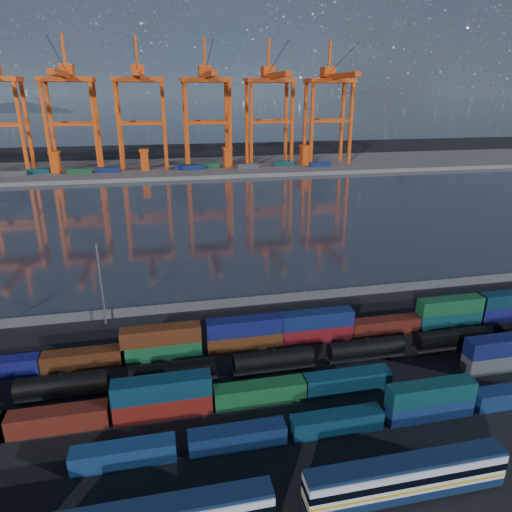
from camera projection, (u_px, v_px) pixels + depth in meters
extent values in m
plane|color=black|center=(298.00, 384.00, 68.40)|extent=(700.00, 700.00, 0.00)
plane|color=#292F3B|center=(213.00, 214.00, 165.06)|extent=(700.00, 700.00, 0.00)
cube|color=#514F4C|center=(190.00, 167.00, 261.39)|extent=(700.00, 70.00, 2.00)
cone|color=#1E2630|center=(87.00, 18.00, 1414.26)|extent=(1100.00, 1100.00, 520.00)
cone|color=#1E2630|center=(216.00, 32.00, 1503.18)|extent=(1040.00, 1040.00, 460.00)
cone|color=#1E2630|center=(330.00, 48.00, 1595.47)|extent=(960.00, 960.00, 380.00)
cone|color=#1E2630|center=(419.00, 62.00, 1677.92)|extent=(840.00, 840.00, 300.00)
cube|color=#0F1F3A|center=(156.00, 506.00, 42.91)|extent=(22.49, 2.43, 0.45)
cube|color=silver|center=(406.00, 477.00, 48.69)|extent=(22.49, 2.70, 3.42)
cube|color=#0F1F3A|center=(404.00, 489.00, 49.30)|extent=(22.49, 2.75, 1.08)
cube|color=#0F1F3A|center=(408.00, 462.00, 48.04)|extent=(22.49, 2.43, 0.45)
cube|color=gold|center=(405.00, 482.00, 48.93)|extent=(22.51, 2.78, 0.32)
cube|color=black|center=(406.00, 474.00, 48.57)|extent=(22.51, 2.78, 0.90)
cube|color=black|center=(335.00, 506.00, 47.91)|extent=(2.70, 1.80, 0.63)
cube|color=black|center=(468.00, 481.00, 51.01)|extent=(2.70, 1.80, 0.63)
cube|color=navy|center=(124.00, 454.00, 53.42)|extent=(12.07, 2.45, 2.62)
cube|color=#0F254E|center=(237.00, 437.00, 56.09)|extent=(12.07, 2.45, 2.62)
cube|color=#0D3146|center=(337.00, 422.00, 58.64)|extent=(12.07, 2.45, 2.62)
cube|color=navy|center=(429.00, 408.00, 61.23)|extent=(12.07, 2.45, 2.62)
cube|color=#0C3B3F|center=(431.00, 392.00, 60.35)|extent=(12.07, 2.45, 2.62)
cube|color=#601C13|center=(56.00, 420.00, 58.90)|extent=(13.12, 2.67, 2.84)
cube|color=maroon|center=(163.00, 405.00, 61.60)|extent=(13.12, 2.67, 2.84)
cube|color=#0D2F45|center=(162.00, 388.00, 60.64)|extent=(13.12, 2.67, 2.84)
cube|color=#175628|center=(260.00, 393.00, 64.26)|extent=(13.12, 2.67, 2.84)
cube|color=#0E344B|center=(347.00, 381.00, 66.81)|extent=(13.12, 2.67, 2.84)
cube|color=#484B4E|center=(502.00, 360.00, 71.98)|extent=(13.12, 2.67, 2.84)
cube|color=#0F164C|center=(506.00, 345.00, 71.02)|extent=(13.12, 2.67, 2.84)
cube|color=#512510|center=(83.00, 358.00, 72.55)|extent=(12.88, 2.62, 2.79)
cube|color=#17572E|center=(162.00, 350.00, 74.98)|extent=(12.88, 2.62, 2.79)
cube|color=#582811|center=(161.00, 335.00, 74.04)|extent=(12.88, 2.62, 2.79)
cube|color=#562911|center=(245.00, 341.00, 77.71)|extent=(12.88, 2.62, 2.79)
cube|color=#111656|center=(245.00, 326.00, 76.77)|extent=(12.88, 2.62, 2.79)
cube|color=maroon|center=(316.00, 333.00, 80.24)|extent=(12.88, 2.62, 2.79)
cube|color=navy|center=(317.00, 319.00, 79.30)|extent=(12.88, 2.62, 2.79)
cube|color=#551911|center=(385.00, 326.00, 82.81)|extent=(12.88, 2.62, 2.79)
cube|color=#0C3B41|center=(449.00, 319.00, 85.41)|extent=(12.88, 2.62, 2.79)
cube|color=#16522D|center=(451.00, 305.00, 84.46)|extent=(12.88, 2.62, 2.79)
cube|color=navy|center=(507.00, 312.00, 87.87)|extent=(12.88, 2.62, 2.79)
cube|color=#0B293B|center=(510.00, 299.00, 86.92)|extent=(12.88, 2.62, 2.79)
cylinder|color=black|center=(62.00, 384.00, 64.88)|extent=(12.54, 2.80, 2.80)
cylinder|color=black|center=(61.00, 375.00, 64.36)|extent=(0.77, 0.77, 0.48)
cube|color=black|center=(64.00, 393.00, 65.40)|extent=(13.02, 1.93, 0.39)
cube|color=black|center=(32.00, 399.00, 64.67)|extent=(2.41, 1.74, 0.58)
cube|color=black|center=(96.00, 391.00, 66.38)|extent=(2.41, 1.74, 0.58)
cylinder|color=black|center=(173.00, 371.00, 67.93)|extent=(12.54, 2.80, 2.80)
cylinder|color=black|center=(172.00, 362.00, 67.41)|extent=(0.77, 0.77, 0.48)
cube|color=black|center=(173.00, 379.00, 68.45)|extent=(13.02, 1.93, 0.39)
cube|color=black|center=(144.00, 385.00, 67.73)|extent=(2.41, 1.74, 0.58)
cube|color=black|center=(202.00, 378.00, 69.44)|extent=(2.41, 1.74, 0.58)
cylinder|color=black|center=(273.00, 359.00, 70.98)|extent=(12.54, 2.80, 2.80)
cylinder|color=black|center=(274.00, 350.00, 70.46)|extent=(0.77, 0.77, 0.48)
cube|color=black|center=(273.00, 367.00, 71.50)|extent=(13.02, 1.93, 0.39)
cube|color=black|center=(246.00, 373.00, 70.78)|extent=(2.41, 1.74, 0.58)
cube|color=black|center=(300.00, 366.00, 72.49)|extent=(2.41, 1.74, 0.58)
cylinder|color=black|center=(366.00, 348.00, 74.04)|extent=(12.54, 2.80, 2.80)
cylinder|color=black|center=(367.00, 339.00, 73.52)|extent=(0.77, 0.77, 0.48)
cube|color=black|center=(365.00, 356.00, 74.56)|extent=(13.02, 1.93, 0.39)
cube|color=black|center=(340.00, 361.00, 73.83)|extent=(2.41, 1.74, 0.58)
cube|color=black|center=(389.00, 355.00, 75.54)|extent=(2.41, 1.74, 0.58)
cylinder|color=black|center=(451.00, 338.00, 77.09)|extent=(12.54, 2.80, 2.80)
cylinder|color=black|center=(452.00, 330.00, 76.57)|extent=(0.77, 0.77, 0.48)
cube|color=black|center=(450.00, 346.00, 77.61)|extent=(13.02, 1.93, 0.39)
cube|color=black|center=(426.00, 350.00, 76.89)|extent=(2.41, 1.74, 0.58)
cube|color=black|center=(472.00, 345.00, 78.60)|extent=(2.41, 1.74, 0.58)
cube|color=black|center=(506.00, 341.00, 79.94)|extent=(2.41, 1.74, 0.58)
cube|color=#595B5E|center=(258.00, 300.00, 93.84)|extent=(160.00, 0.06, 2.00)
cylinder|color=slate|center=(51.00, 319.00, 85.93)|extent=(0.12, 0.12, 2.20)
cylinder|color=slate|center=(106.00, 314.00, 87.90)|extent=(0.12, 0.12, 2.20)
cylinder|color=slate|center=(159.00, 309.00, 89.87)|extent=(0.12, 0.12, 2.20)
cylinder|color=slate|center=(210.00, 304.00, 91.84)|extent=(0.12, 0.12, 2.20)
cylinder|color=slate|center=(258.00, 300.00, 93.81)|extent=(0.12, 0.12, 2.20)
cylinder|color=slate|center=(304.00, 296.00, 95.78)|extent=(0.12, 0.12, 2.20)
cylinder|color=slate|center=(349.00, 292.00, 97.75)|extent=(0.12, 0.12, 2.20)
cylinder|color=slate|center=(392.00, 288.00, 99.72)|extent=(0.12, 0.12, 2.20)
cylinder|color=slate|center=(433.00, 284.00, 101.69)|extent=(0.12, 0.12, 2.20)
cylinder|color=slate|center=(472.00, 280.00, 103.66)|extent=(0.12, 0.12, 2.20)
cylinder|color=slate|center=(511.00, 277.00, 105.63)|extent=(0.12, 0.12, 2.20)
cylinder|color=slate|center=(101.00, 285.00, 83.73)|extent=(0.36, 0.36, 16.00)
cube|color=black|center=(96.00, 242.00, 80.93)|extent=(1.60, 0.40, 0.60)
cube|color=#E2480F|center=(22.00, 130.00, 226.80)|extent=(1.70, 1.70, 47.74)
cube|color=#E2480F|center=(28.00, 128.00, 238.52)|extent=(1.70, 1.70, 47.74)
cube|color=#E2480F|center=(3.00, 124.00, 235.41)|extent=(23.34, 1.49, 1.49)
cube|color=#E2480F|center=(47.00, 130.00, 229.10)|extent=(1.70, 1.70, 47.74)
cube|color=#E2480F|center=(52.00, 128.00, 240.81)|extent=(1.70, 1.70, 47.74)
cube|color=#E2480F|center=(95.00, 129.00, 233.69)|extent=(1.70, 1.70, 47.74)
cube|color=#E2480F|center=(98.00, 127.00, 245.41)|extent=(1.70, 1.70, 47.74)
cube|color=#E2480F|center=(71.00, 124.00, 230.59)|extent=(23.34, 1.49, 1.49)
cube|color=#E2480F|center=(75.00, 123.00, 242.31)|extent=(23.34, 1.49, 1.49)
cube|color=#E2480F|center=(67.00, 79.00, 229.20)|extent=(26.52, 14.85, 2.33)
cube|color=#E2480F|center=(62.00, 74.00, 216.77)|extent=(3.18, 50.92, 2.65)
cube|color=#E2480F|center=(67.00, 69.00, 231.50)|extent=(6.36, 8.49, 5.30)
cube|color=#E2480F|center=(64.00, 52.00, 226.87)|extent=(1.27, 1.27, 16.97)
cylinder|color=black|center=(58.00, 56.00, 211.92)|extent=(0.25, 43.66, 14.40)
cube|color=#E2480F|center=(119.00, 129.00, 235.99)|extent=(1.70, 1.70, 47.74)
cube|color=#E2480F|center=(120.00, 127.00, 247.71)|extent=(1.70, 1.70, 47.74)
cube|color=#E2480F|center=(165.00, 128.00, 240.59)|extent=(1.70, 1.70, 47.74)
cube|color=#E2480F|center=(164.00, 126.00, 252.31)|extent=(1.70, 1.70, 47.74)
cube|color=#E2480F|center=(142.00, 123.00, 237.49)|extent=(23.34, 1.49, 1.49)
cube|color=#E2480F|center=(142.00, 122.00, 249.20)|extent=(23.34, 1.49, 1.49)
cube|color=#E2480F|center=(138.00, 80.00, 236.10)|extent=(26.52, 14.85, 2.33)
cube|color=#E2480F|center=(137.00, 74.00, 223.67)|extent=(3.18, 50.92, 2.65)
cube|color=#E2480F|center=(138.00, 70.00, 238.40)|extent=(6.36, 8.49, 5.30)
cube|color=#E2480F|center=(136.00, 53.00, 233.76)|extent=(1.27, 1.27, 16.97)
cylinder|color=black|center=(136.00, 58.00, 218.82)|extent=(0.25, 43.66, 14.40)
cube|color=#E2480F|center=(187.00, 128.00, 242.89)|extent=(1.70, 1.70, 47.74)
cube|color=#E2480F|center=(185.00, 126.00, 254.61)|extent=(1.70, 1.70, 47.74)
cube|color=#E2480F|center=(230.00, 127.00, 247.48)|extent=(1.70, 1.70, 47.74)
cube|color=#E2480F|center=(227.00, 125.00, 259.20)|extent=(1.70, 1.70, 47.74)
cube|color=#E2480F|center=(208.00, 123.00, 244.38)|extent=(23.34, 1.49, 1.49)
cube|color=#E2480F|center=(206.00, 121.00, 256.10)|extent=(23.34, 1.49, 1.49)
cube|color=#E2480F|center=(206.00, 80.00, 243.00)|extent=(26.52, 14.85, 2.33)
cube|color=#E2480F|center=(208.00, 75.00, 230.56)|extent=(3.18, 50.92, 2.65)
cube|color=#E2480F|center=(205.00, 71.00, 245.29)|extent=(6.36, 8.49, 5.30)
cube|color=#E2480F|center=(204.00, 54.00, 240.66)|extent=(1.27, 1.27, 16.97)
cylinder|color=black|center=(208.00, 59.00, 225.71)|extent=(0.25, 43.66, 14.40)
cube|color=#E2480F|center=(251.00, 127.00, 249.78)|extent=(1.70, 1.70, 47.74)
cube|color=#E2480F|center=(247.00, 125.00, 261.50)|extent=(1.70, 1.70, 47.74)
cube|color=#E2480F|center=(292.00, 126.00, 254.38)|extent=(1.70, 1.70, 47.74)
cube|color=#E2480F|center=(286.00, 125.00, 266.10)|extent=(1.70, 1.70, 47.74)
cube|color=#E2480F|center=(272.00, 122.00, 251.28)|extent=(23.34, 1.49, 1.49)
cube|color=#E2480F|center=(266.00, 121.00, 262.99)|extent=(23.34, 1.49, 1.49)
cube|color=#E2480F|center=(269.00, 80.00, 249.89)|extent=(26.52, 14.85, 2.33)
cube|color=#E2480F|center=(275.00, 75.00, 237.46)|extent=(3.18, 50.92, 2.65)
cube|color=#E2480F|center=(268.00, 71.00, 252.19)|extent=(6.36, 8.49, 5.30)
cube|color=#E2480F|center=(269.00, 55.00, 247.55)|extent=(1.27, 1.27, 16.97)
cylinder|color=black|center=(277.00, 60.00, 232.61)|extent=(0.25, 43.66, 14.40)
cube|color=#E2480F|center=(312.00, 126.00, 256.68)|extent=(1.70, 1.70, 47.74)
cube|color=#E2480F|center=(305.00, 124.00, 268.40)|extent=(1.70, 1.70, 47.74)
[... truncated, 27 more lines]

